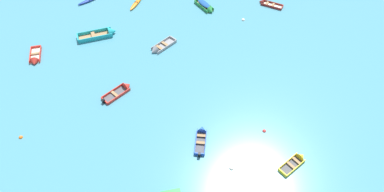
# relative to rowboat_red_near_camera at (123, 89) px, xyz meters

# --- Properties ---
(rowboat_red_near_camera) EXTENTS (2.96, 2.95, 1.00)m
(rowboat_red_near_camera) POSITION_rel_rowboat_red_near_camera_xyz_m (0.00, 0.00, 0.00)
(rowboat_red_near_camera) COLOR #4C4C51
(rowboat_red_near_camera) RESTS_ON ground_plane
(rowboat_green_cluster_inner) EXTENTS (2.60, 3.26, 0.92)m
(rowboat_green_cluster_inner) POSITION_rel_rowboat_red_near_camera_xyz_m (8.90, 13.92, 0.17)
(rowboat_green_cluster_inner) COLOR #99754C
(rowboat_green_cluster_inner) RESTS_ON ground_plane
(kayak_deep_blue_outer_right) EXTENTS (2.81, 2.43, 0.30)m
(kayak_deep_blue_outer_right) POSITION_rel_rowboat_red_near_camera_xyz_m (-6.26, 15.80, 0.01)
(kayak_deep_blue_outer_right) COLOR navy
(kayak_deep_blue_outer_right) RESTS_ON ground_plane
(rowboat_blue_far_right) EXTENTS (1.21, 3.17, 0.82)m
(rowboat_blue_far_right) POSITION_rel_rowboat_red_near_camera_xyz_m (7.65, -5.73, 0.02)
(rowboat_blue_far_right) COLOR #4C4C51
(rowboat_blue_far_right) RESTS_ON ground_plane
(rowboat_yellow_back_row_right) EXTENTS (2.67, 2.36, 0.83)m
(rowboat_yellow_back_row_right) POSITION_rel_rowboat_red_near_camera_xyz_m (15.60, -8.30, -0.00)
(rowboat_yellow_back_row_right) COLOR #4C4C51
(rowboat_yellow_back_row_right) RESTS_ON ground_plane
(kayak_orange_far_back) EXTENTS (1.70, 3.38, 0.32)m
(kayak_orange_far_back) POSITION_rel_rowboat_red_near_camera_xyz_m (-0.05, 15.12, 0.02)
(kayak_orange_far_back) COLOR orange
(kayak_orange_far_back) RESTS_ON ground_plane
(rowboat_maroon_outer_left) EXTENTS (3.17, 2.25, 0.88)m
(rowboat_maroon_outer_left) POSITION_rel_rowboat_red_near_camera_xyz_m (16.62, 14.82, -0.01)
(rowboat_maroon_outer_left) COLOR beige
(rowboat_maroon_outer_left) RESTS_ON ground_plane
(rowboat_turquoise_near_left) EXTENTS (4.62, 2.56, 1.24)m
(rowboat_turquoise_near_left) POSITION_rel_rowboat_red_near_camera_xyz_m (-3.16, 8.76, 0.09)
(rowboat_turquoise_near_left) COLOR #99754C
(rowboat_turquoise_near_left) RESTS_ON ground_plane
(rowboat_grey_cluster_outer) EXTENTS (3.09, 3.13, 1.02)m
(rowboat_grey_cluster_outer) POSITION_rel_rowboat_red_near_camera_xyz_m (3.22, 6.07, 0.01)
(rowboat_grey_cluster_outer) COLOR gray
(rowboat_grey_cluster_outer) RESTS_ON ground_plane
(rowboat_red_midfield_right) EXTENTS (1.64, 3.14, 0.99)m
(rowboat_red_midfield_right) POSITION_rel_rowboat_red_near_camera_xyz_m (-9.99, 4.51, 0.01)
(rowboat_red_midfield_right) COLOR beige
(rowboat_red_midfield_right) RESTS_ON ground_plane
(mooring_buoy_near_foreground) EXTENTS (0.33, 0.33, 0.33)m
(mooring_buoy_near_foreground) POSITION_rel_rowboat_red_near_camera_xyz_m (13.34, -5.21, -0.14)
(mooring_buoy_near_foreground) COLOR red
(mooring_buoy_near_foreground) RESTS_ON ground_plane
(mooring_buoy_outer_edge) EXTENTS (0.35, 0.35, 0.35)m
(mooring_buoy_outer_edge) POSITION_rel_rowboat_red_near_camera_xyz_m (-8.35, -5.58, -0.14)
(mooring_buoy_outer_edge) COLOR orange
(mooring_buoy_outer_edge) RESTS_ON ground_plane
(mooring_buoy_between_boats_left) EXTENTS (0.43, 0.43, 0.43)m
(mooring_buoy_between_boats_left) POSITION_rel_rowboat_red_near_camera_xyz_m (10.05, -8.92, -0.14)
(mooring_buoy_between_boats_left) COLOR silver
(mooring_buoy_between_boats_left) RESTS_ON ground_plane
(mooring_buoy_far_field) EXTENTS (0.41, 0.41, 0.41)m
(mooring_buoy_far_field) POSITION_rel_rowboat_red_near_camera_xyz_m (13.35, 11.45, -0.14)
(mooring_buoy_far_field) COLOR silver
(mooring_buoy_far_field) RESTS_ON ground_plane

